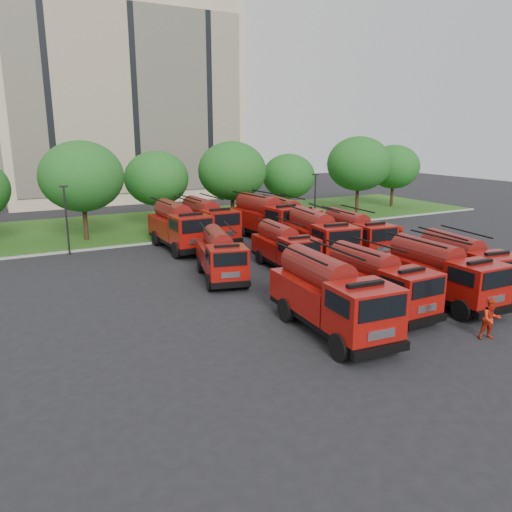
{
  "coord_description": "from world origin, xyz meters",
  "views": [
    {
      "loc": [
        -14.86,
        -21.03,
        8.87
      ],
      "look_at": [
        -1.43,
        3.89,
        1.8
      ],
      "focal_mm": 35.0,
      "sensor_mm": 36.0,
      "label": 1
    }
  ],
  "objects_px": {
    "fire_truck_3": "(464,263)",
    "fire_truck_8": "(179,226)",
    "fire_truck_4": "(221,255)",
    "firefighter_4": "(308,301)",
    "fire_truck_6": "(318,236)",
    "fire_truck_1": "(377,281)",
    "fire_truck_5": "(284,247)",
    "fire_truck_7": "(355,234)",
    "firefighter_3": "(459,280)",
    "fire_truck_9": "(207,221)",
    "firefighter_1": "(488,339)",
    "firefighter_5": "(399,246)",
    "fire_truck_11": "(289,218)",
    "fire_truck_10": "(267,218)",
    "fire_truck_0": "(330,295)",
    "fire_truck_2": "(440,273)"
  },
  "relations": [
    {
      "from": "fire_truck_8",
      "to": "fire_truck_6",
      "type": "bearing_deg",
      "value": -47.43
    },
    {
      "from": "fire_truck_1",
      "to": "fire_truck_8",
      "type": "distance_m",
      "value": 18.31
    },
    {
      "from": "fire_truck_7",
      "to": "fire_truck_8",
      "type": "height_order",
      "value": "fire_truck_8"
    },
    {
      "from": "fire_truck_10",
      "to": "fire_truck_4",
      "type": "bearing_deg",
      "value": -138.47
    },
    {
      "from": "fire_truck_8",
      "to": "firefighter_4",
      "type": "xyz_separation_m",
      "value": [
        1.81,
        -15.08,
        -1.8
      ]
    },
    {
      "from": "fire_truck_4",
      "to": "fire_truck_11",
      "type": "xyz_separation_m",
      "value": [
        10.29,
        8.59,
        0.17
      ]
    },
    {
      "from": "fire_truck_7",
      "to": "fire_truck_11",
      "type": "height_order",
      "value": "fire_truck_11"
    },
    {
      "from": "fire_truck_2",
      "to": "fire_truck_3",
      "type": "height_order",
      "value": "fire_truck_2"
    },
    {
      "from": "fire_truck_5",
      "to": "fire_truck_7",
      "type": "bearing_deg",
      "value": 11.47
    },
    {
      "from": "fire_truck_1",
      "to": "fire_truck_6",
      "type": "xyz_separation_m",
      "value": [
        3.37,
        9.85,
        0.18
      ]
    },
    {
      "from": "fire_truck_8",
      "to": "fire_truck_0",
      "type": "bearing_deg",
      "value": -89.39
    },
    {
      "from": "fire_truck_3",
      "to": "fire_truck_5",
      "type": "xyz_separation_m",
      "value": [
        -6.65,
        8.81,
        -0.09
      ]
    },
    {
      "from": "fire_truck_2",
      "to": "firefighter_4",
      "type": "bearing_deg",
      "value": 152.5
    },
    {
      "from": "fire_truck_6",
      "to": "firefighter_4",
      "type": "distance_m",
      "value": 9.2
    },
    {
      "from": "fire_truck_11",
      "to": "firefighter_3",
      "type": "bearing_deg",
      "value": -76.97
    },
    {
      "from": "fire_truck_6",
      "to": "fire_truck_7",
      "type": "relative_size",
      "value": 1.1
    },
    {
      "from": "firefighter_3",
      "to": "fire_truck_4",
      "type": "bearing_deg",
      "value": -52.71
    },
    {
      "from": "fire_truck_4",
      "to": "firefighter_4",
      "type": "relative_size",
      "value": 4.5
    },
    {
      "from": "fire_truck_4",
      "to": "fire_truck_8",
      "type": "bearing_deg",
      "value": 100.96
    },
    {
      "from": "fire_truck_9",
      "to": "firefighter_4",
      "type": "distance_m",
      "value": 16.75
    },
    {
      "from": "fire_truck_10",
      "to": "firefighter_5",
      "type": "xyz_separation_m",
      "value": [
        7.93,
        -7.5,
        -1.84
      ]
    },
    {
      "from": "fire_truck_0",
      "to": "fire_truck_11",
      "type": "distance_m",
      "value": 20.96
    },
    {
      "from": "fire_truck_10",
      "to": "fire_truck_8",
      "type": "bearing_deg",
      "value": 174.31
    },
    {
      "from": "fire_truck_7",
      "to": "fire_truck_9",
      "type": "height_order",
      "value": "fire_truck_9"
    },
    {
      "from": "fire_truck_6",
      "to": "fire_truck_8",
      "type": "distance_m",
      "value": 10.92
    },
    {
      "from": "fire_truck_1",
      "to": "fire_truck_5",
      "type": "height_order",
      "value": "fire_truck_1"
    },
    {
      "from": "fire_truck_3",
      "to": "fire_truck_4",
      "type": "xyz_separation_m",
      "value": [
        -11.33,
        8.65,
        -0.07
      ]
    },
    {
      "from": "fire_truck_4",
      "to": "fire_truck_8",
      "type": "relative_size",
      "value": 0.87
    },
    {
      "from": "fire_truck_3",
      "to": "fire_truck_8",
      "type": "relative_size",
      "value": 0.9
    },
    {
      "from": "fire_truck_3",
      "to": "fire_truck_10",
      "type": "distance_m",
      "value": 17.79
    },
    {
      "from": "fire_truck_4",
      "to": "firefighter_4",
      "type": "xyz_separation_m",
      "value": [
        2.32,
        -6.17,
        -1.48
      ]
    },
    {
      "from": "fire_truck_10",
      "to": "fire_truck_3",
      "type": "bearing_deg",
      "value": -85.57
    },
    {
      "from": "fire_truck_3",
      "to": "fire_truck_6",
      "type": "relative_size",
      "value": 0.9
    },
    {
      "from": "fire_truck_6",
      "to": "fire_truck_8",
      "type": "height_order",
      "value": "fire_truck_8"
    },
    {
      "from": "fire_truck_4",
      "to": "fire_truck_9",
      "type": "xyz_separation_m",
      "value": [
        3.5,
        10.45,
        0.26
      ]
    },
    {
      "from": "fire_truck_4",
      "to": "fire_truck_6",
      "type": "height_order",
      "value": "fire_truck_6"
    },
    {
      "from": "fire_truck_5",
      "to": "fire_truck_6",
      "type": "height_order",
      "value": "fire_truck_6"
    },
    {
      "from": "fire_truck_3",
      "to": "fire_truck_11",
      "type": "relative_size",
      "value": 0.96
    },
    {
      "from": "fire_truck_3",
      "to": "fire_truck_6",
      "type": "distance_m",
      "value": 10.14
    },
    {
      "from": "fire_truck_1",
      "to": "firefighter_3",
      "type": "bearing_deg",
      "value": 11.28
    },
    {
      "from": "firefighter_1",
      "to": "fire_truck_6",
      "type": "bearing_deg",
      "value": 105.72
    },
    {
      "from": "fire_truck_10",
      "to": "fire_truck_11",
      "type": "xyz_separation_m",
      "value": [
        2.02,
        -0.28,
        -0.19
      ]
    },
    {
      "from": "fire_truck_0",
      "to": "fire_truck_8",
      "type": "distance_m",
      "value": 19.01
    },
    {
      "from": "fire_truck_6",
      "to": "fire_truck_4",
      "type": "bearing_deg",
      "value": -164.93
    },
    {
      "from": "fire_truck_7",
      "to": "firefighter_3",
      "type": "relative_size",
      "value": 4.68
    },
    {
      "from": "firefighter_1",
      "to": "firefighter_5",
      "type": "relative_size",
      "value": 1.12
    },
    {
      "from": "fire_truck_0",
      "to": "fire_truck_2",
      "type": "height_order",
      "value": "fire_truck_0"
    },
    {
      "from": "fire_truck_11",
      "to": "firefighter_3",
      "type": "relative_size",
      "value": 4.82
    },
    {
      "from": "firefighter_3",
      "to": "firefighter_1",
      "type": "bearing_deg",
      "value": 24.02
    },
    {
      "from": "fire_truck_4",
      "to": "fire_truck_9",
      "type": "distance_m",
      "value": 11.02
    }
  ]
}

